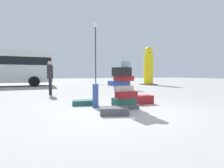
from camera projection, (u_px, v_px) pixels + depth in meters
ground_plane at (128, 112)px, 4.71m from camera, size 80.00×80.00×0.00m
suitcase_tower at (124, 90)px, 5.08m from camera, size 0.88×0.57×1.48m
suitcase_maroon_foreground_near at (143, 100)px, 6.02m from camera, size 0.71×0.40×0.31m
suitcase_charcoal_white_trunk at (114, 111)px, 4.42m from camera, size 0.84×0.64×0.20m
suitcase_teal_right_side at (83, 102)px, 5.81m from camera, size 0.78×0.54×0.17m
suitcase_navy_left_side at (96, 95)px, 5.43m from camera, size 0.28×0.39×0.76m
person_bearded_onlooker at (50, 75)px, 8.55m from camera, size 0.30×0.34×1.75m
person_tourist_with_camera at (129, 76)px, 11.43m from camera, size 0.30×0.31×1.56m
yellow_dummy_statue at (148, 68)px, 17.00m from camera, size 1.33×1.33×3.91m
lamp_post at (96, 45)px, 17.41m from camera, size 0.36×0.36×6.39m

